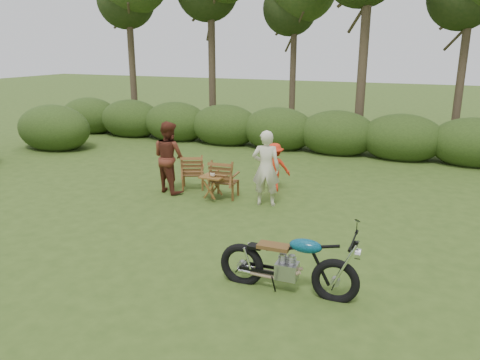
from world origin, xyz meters
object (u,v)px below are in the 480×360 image
at_px(cup, 213,174).
at_px(child, 274,191).
at_px(lawn_chair_left, 193,188).
at_px(side_table, 213,188).
at_px(motorcycle, 286,290).
at_px(lawn_chair_right, 225,197).
at_px(adult_a, 265,205).
at_px(adult_b, 171,191).

height_order(cup, child, cup).
xyz_separation_m(lawn_chair_left, side_table, (0.85, -0.61, 0.28)).
relative_size(lawn_chair_left, side_table, 1.54).
xyz_separation_m(motorcycle, side_table, (-2.76, 3.28, 0.28)).
bearing_deg(lawn_chair_right, adult_a, 166.18).
height_order(lawn_chair_right, adult_b, adult_b).
relative_size(lawn_chair_right, side_table, 1.60).
bearing_deg(adult_b, motorcycle, 159.77).
bearing_deg(lawn_chair_right, adult_b, -0.97).
distance_m(lawn_chair_left, adult_a, 2.11).
bearing_deg(child, adult_a, 77.93).
height_order(motorcycle, cup, cup).
height_order(side_table, child, child).
height_order(side_table, cup, cup).
bearing_deg(child, adult_b, 3.41).
relative_size(adult_b, child, 1.45).
distance_m(motorcycle, lawn_chair_right, 4.41).
height_order(motorcycle, lawn_chair_right, motorcycle).
bearing_deg(adult_a, side_table, -4.72).
bearing_deg(lawn_chair_left, cup, 117.90).
bearing_deg(lawn_chair_right, side_table, 53.58).
distance_m(lawn_chair_right, adult_b, 1.40).
xyz_separation_m(lawn_chair_right, adult_a, (1.04, -0.15, 0.00)).
bearing_deg(adult_b, side_table, -167.31).
distance_m(motorcycle, adult_a, 3.75).
xyz_separation_m(cup, child, (1.03, 1.24, -0.61)).
distance_m(motorcycle, cup, 4.28).
distance_m(cup, child, 1.72).
distance_m(side_table, child, 1.62).
distance_m(lawn_chair_right, child, 1.26).
distance_m(side_table, adult_a, 1.25).
bearing_deg(lawn_chair_left, adult_b, 24.37).
bearing_deg(lawn_chair_right, lawn_chair_left, -23.55).
bearing_deg(cup, child, 50.28).
distance_m(motorcycle, lawn_chair_left, 5.30).
bearing_deg(cup, lawn_chair_right, 65.27).
height_order(cup, adult_a, adult_a).
height_order(motorcycle, adult_b, adult_b).
relative_size(motorcycle, lawn_chair_left, 2.22).
height_order(lawn_chair_left, child, child).
bearing_deg(lawn_chair_right, child, -139.84).
xyz_separation_m(motorcycle, cup, (-2.74, 3.23, 0.61)).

